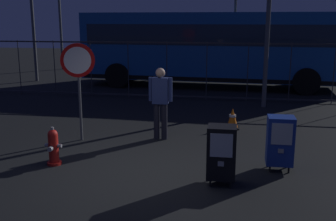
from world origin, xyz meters
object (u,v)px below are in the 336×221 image
(fire_hydrant, at_px, (53,147))
(pedestrian, at_px, (160,99))
(stop_sign, at_px, (78,71))
(traffic_cone, at_px, (232,118))
(newspaper_box_primary, at_px, (221,152))
(bus_near, at_px, (212,45))
(newspaper_box_secondary, at_px, (280,140))

(fire_hydrant, distance_m, pedestrian, 2.71)
(stop_sign, relative_size, traffic_cone, 4.21)
(newspaper_box_primary, relative_size, bus_near, 0.10)
(fire_hydrant, xyz_separation_m, stop_sign, (-0.07, 1.62, 1.25))
(newspaper_box_secondary, distance_m, pedestrian, 3.01)
(traffic_cone, relative_size, bus_near, 0.05)
(pedestrian, bearing_deg, traffic_cone, 36.98)
(newspaper_box_primary, xyz_separation_m, pedestrian, (-1.49, 2.44, 0.38))
(newspaper_box_primary, bearing_deg, traffic_cone, 87.43)
(newspaper_box_primary, bearing_deg, fire_hydrant, 172.27)
(fire_hydrant, relative_size, traffic_cone, 1.41)
(fire_hydrant, bearing_deg, stop_sign, 92.59)
(pedestrian, distance_m, bus_near, 7.95)
(stop_sign, relative_size, bus_near, 0.21)
(traffic_cone, bearing_deg, pedestrian, -143.02)
(stop_sign, bearing_deg, pedestrian, 11.84)
(fire_hydrant, height_order, pedestrian, pedestrian)
(newspaper_box_secondary, height_order, pedestrian, pedestrian)
(fire_hydrant, relative_size, bus_near, 0.07)
(newspaper_box_primary, height_order, traffic_cone, newspaper_box_primary)
(newspaper_box_secondary, relative_size, stop_sign, 0.46)
(newspaper_box_secondary, xyz_separation_m, bus_near, (-1.83, 9.47, 1.14))
(newspaper_box_secondary, bearing_deg, stop_sign, 164.29)
(pedestrian, bearing_deg, stop_sign, -168.16)
(newspaper_box_primary, height_order, pedestrian, pedestrian)
(newspaper_box_secondary, distance_m, stop_sign, 4.61)
(newspaper_box_primary, height_order, bus_near, bus_near)
(fire_hydrant, bearing_deg, bus_near, 76.18)
(newspaper_box_primary, relative_size, stop_sign, 0.46)
(fire_hydrant, xyz_separation_m, newspaper_box_secondary, (4.26, 0.41, 0.22))
(newspaper_box_primary, distance_m, bus_near, 10.41)
(fire_hydrant, bearing_deg, newspaper_box_primary, -7.73)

